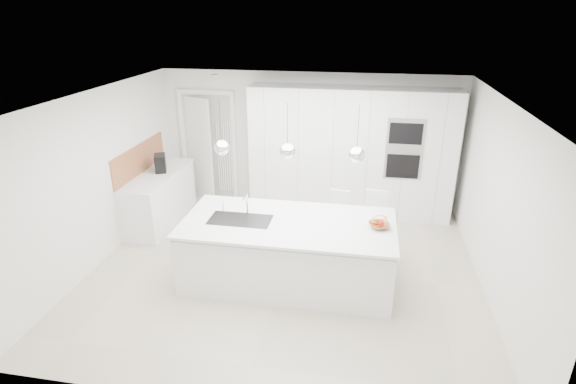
% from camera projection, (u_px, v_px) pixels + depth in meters
% --- Properties ---
extents(floor, '(5.50, 5.50, 0.00)m').
position_uv_depth(floor, '(284.00, 269.00, 6.57)').
color(floor, beige).
rests_on(floor, ground).
extents(wall_back, '(5.50, 0.00, 5.50)m').
position_uv_depth(wall_back, '(308.00, 140.00, 8.38)').
color(wall_back, white).
rests_on(wall_back, ground).
extents(wall_left, '(0.00, 5.00, 5.00)m').
position_uv_depth(wall_left, '(99.00, 178.00, 6.54)').
color(wall_left, white).
rests_on(wall_left, ground).
extents(ceiling, '(5.50, 5.50, 0.00)m').
position_uv_depth(ceiling, '(284.00, 98.00, 5.62)').
color(ceiling, white).
rests_on(ceiling, wall_back).
extents(tall_cabinets, '(3.60, 0.60, 2.30)m').
position_uv_depth(tall_cabinets, '(350.00, 153.00, 8.01)').
color(tall_cabinets, white).
rests_on(tall_cabinets, floor).
extents(oven_stack, '(0.62, 0.04, 1.05)m').
position_uv_depth(oven_stack, '(404.00, 149.00, 7.51)').
color(oven_stack, '#A5A5A8').
rests_on(oven_stack, tall_cabinets).
extents(doorway_frame, '(1.11, 0.08, 2.13)m').
position_uv_depth(doorway_frame, '(209.00, 147.00, 8.75)').
color(doorway_frame, white).
rests_on(doorway_frame, floor).
extents(hallway_door, '(0.76, 0.38, 2.00)m').
position_uv_depth(hallway_door, '(196.00, 148.00, 8.75)').
color(hallway_door, white).
rests_on(hallway_door, floor).
extents(radiator, '(0.32, 0.04, 1.40)m').
position_uv_depth(radiator, '(225.00, 157.00, 8.75)').
color(radiator, white).
rests_on(radiator, floor).
extents(left_base_cabinets, '(0.60, 1.80, 0.86)m').
position_uv_depth(left_base_cabinets, '(160.00, 199.00, 7.90)').
color(left_base_cabinets, white).
rests_on(left_base_cabinets, floor).
extents(left_worktop, '(0.62, 1.82, 0.04)m').
position_uv_depth(left_worktop, '(157.00, 175.00, 7.72)').
color(left_worktop, white).
rests_on(left_worktop, left_base_cabinets).
extents(oak_backsplash, '(0.02, 1.80, 0.50)m').
position_uv_depth(oak_backsplash, '(140.00, 159.00, 7.67)').
color(oak_backsplash, '#B1663A').
rests_on(oak_backsplash, wall_left).
extents(island_base, '(2.80, 1.20, 0.86)m').
position_uv_depth(island_base, '(288.00, 254.00, 6.12)').
color(island_base, white).
rests_on(island_base, floor).
extents(island_worktop, '(2.84, 1.40, 0.04)m').
position_uv_depth(island_worktop, '(288.00, 223.00, 6.00)').
color(island_worktop, white).
rests_on(island_worktop, island_base).
extents(island_sink, '(0.84, 0.44, 0.18)m').
position_uv_depth(island_sink, '(240.00, 225.00, 6.08)').
color(island_sink, '#3F3F42').
rests_on(island_sink, island_worktop).
extents(island_tap, '(0.02, 0.02, 0.30)m').
position_uv_depth(island_tap, '(247.00, 204.00, 6.16)').
color(island_tap, white).
rests_on(island_tap, island_worktop).
extents(pendant_left, '(0.20, 0.20, 0.20)m').
position_uv_depth(pendant_left, '(222.00, 148.00, 5.70)').
color(pendant_left, white).
rests_on(pendant_left, ceiling).
extents(pendant_mid, '(0.20, 0.20, 0.20)m').
position_uv_depth(pendant_mid, '(288.00, 151.00, 5.56)').
color(pendant_mid, white).
rests_on(pendant_mid, ceiling).
extents(pendant_right, '(0.20, 0.20, 0.20)m').
position_uv_depth(pendant_right, '(357.00, 155.00, 5.43)').
color(pendant_right, white).
rests_on(pendant_right, ceiling).
extents(fruit_bowl, '(0.34, 0.34, 0.07)m').
position_uv_depth(fruit_bowl, '(379.00, 225.00, 5.81)').
color(fruit_bowl, '#B1663A').
rests_on(fruit_bowl, island_worktop).
extents(espresso_machine, '(0.28, 0.33, 0.30)m').
position_uv_depth(espresso_machine, '(160.00, 163.00, 7.77)').
color(espresso_machine, black).
rests_on(espresso_machine, left_worktop).
extents(bar_stool_left, '(0.38, 0.48, 0.97)m').
position_uv_depth(bar_stool_left, '(338.00, 223.00, 6.90)').
color(bar_stool_left, white).
rests_on(bar_stool_left, floor).
extents(bar_stool_right, '(0.39, 0.51, 1.04)m').
position_uv_depth(bar_stool_right, '(375.00, 226.00, 6.72)').
color(bar_stool_right, white).
rests_on(bar_stool_right, floor).
extents(apple_a, '(0.08, 0.08, 0.08)m').
position_uv_depth(apple_a, '(381.00, 223.00, 5.79)').
color(apple_a, '#A5260F').
rests_on(apple_a, fruit_bowl).
extents(apple_b, '(0.09, 0.09, 0.09)m').
position_uv_depth(apple_b, '(377.00, 222.00, 5.81)').
color(apple_b, '#A5260F').
rests_on(apple_b, fruit_bowl).
extents(apple_c, '(0.07, 0.07, 0.07)m').
position_uv_depth(apple_c, '(382.00, 223.00, 5.82)').
color(apple_c, '#A5260F').
rests_on(apple_c, fruit_bowl).
extents(banana_bunch, '(0.25, 0.18, 0.22)m').
position_uv_depth(banana_bunch, '(379.00, 219.00, 5.78)').
color(banana_bunch, yellow).
rests_on(banana_bunch, fruit_bowl).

